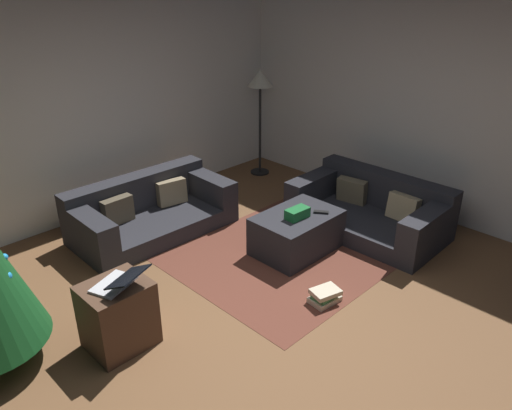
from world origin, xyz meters
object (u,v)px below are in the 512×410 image
laptop (119,281)px  corner_lamp (260,86)px  side_table (118,315)px  gift_box (297,213)px  tv_remote (321,212)px  couch_left (149,211)px  ottoman (297,232)px  book_stack (325,296)px  couch_right (372,209)px

laptop → corner_lamp: corner_lamp is taller
corner_lamp → side_table: bearing=-152.1°
gift_box → tv_remote: size_ratio=1.62×
couch_left → ottoman: 1.78m
ottoman → laptop: 2.21m
tv_remote → book_stack: (-0.75, -0.66, -0.38)m
couch_left → book_stack: (0.32, -2.37, -0.18)m
book_stack → side_table: bearing=152.8°
book_stack → corner_lamp: 3.56m
gift_box → corner_lamp: corner_lamp is taller
ottoman → side_table: side_table is taller
gift_box → corner_lamp: 2.56m
gift_box → ottoman: bearing=38.4°
side_table → gift_box: bearing=-2.0°
book_stack → couch_right: bearing=18.7°
laptop → ottoman: bearing=0.8°
ottoman → gift_box: (-0.06, -0.05, 0.27)m
couch_right → tv_remote: size_ratio=11.05×
couch_left → laptop: size_ratio=3.96×
tv_remote → side_table: bearing=141.5°
corner_lamp → couch_right: bearing=-98.6°
couch_left → tv_remote: (1.08, -1.71, 0.20)m
book_stack → gift_box: bearing=58.0°
couch_left → corner_lamp: corner_lamp is taller
ottoman → book_stack: size_ratio=3.01×
tv_remote → couch_right: bearing=-43.3°
laptop → side_table: bearing=110.1°
couch_right → book_stack: size_ratio=5.74×
couch_left → tv_remote: 2.03m
couch_right → couch_left: bearing=44.7°
tv_remote → side_table: side_table is taller
side_table → book_stack: 1.87m
couch_right → laptop: laptop is taller
couch_left → laptop: bearing=51.8°
side_table → couch_right: bearing=-5.6°
gift_box → tv_remote: 0.30m
ottoman → book_stack: (-0.54, -0.82, -0.15)m
couch_right → side_table: bearing=83.2°
gift_box → laptop: laptop is taller
couch_left → gift_box: couch_left is taller
gift_box → book_stack: gift_box is taller
ottoman → gift_box: 0.28m
couch_right → corner_lamp: (0.33, 2.20, 1.08)m
couch_right → ottoman: couch_right is taller
couch_left → laptop: (-1.30, -1.58, 0.39)m
ottoman → tv_remote: size_ratio=5.80×
couch_left → gift_box: size_ratio=7.19×
tv_remote → corner_lamp: bearing=26.6°
ottoman → couch_right: bearing=-15.7°
couch_left → corner_lamp: bearing=-169.5°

